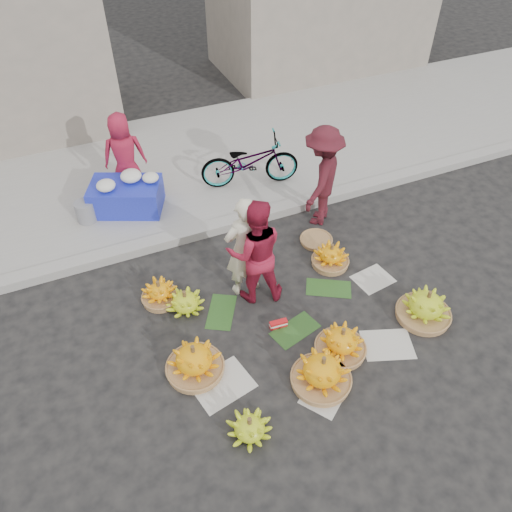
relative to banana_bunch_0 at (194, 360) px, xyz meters
name	(u,v)px	position (x,y,z in m)	size (l,w,h in m)	color
ground	(295,317)	(1.53, 0.27, -0.21)	(80.00, 80.00, 0.00)	black
curb	(236,222)	(1.53, 2.47, -0.14)	(40.00, 0.25, 0.15)	gray
sidewalk	(196,161)	(1.53, 4.57, -0.15)	(40.00, 4.00, 0.12)	gray
newspaper_scatter	(324,362)	(1.53, -0.53, -0.21)	(3.20, 1.80, 0.00)	beige
banana_leaves	(282,309)	(1.43, 0.47, -0.21)	(2.00, 1.00, 0.00)	#204A18
banana_bunch_0	(194,360)	(0.00, 0.00, 0.00)	(0.71, 0.71, 0.48)	olive
banana_bunch_1	(250,427)	(0.29, -1.04, -0.08)	(0.56, 0.56, 0.31)	#99BF1B
banana_bunch_2	(322,372)	(1.35, -0.77, 0.00)	(0.81, 0.81, 0.49)	olive
banana_bunch_3	(341,342)	(1.81, -0.47, -0.02)	(0.69, 0.69, 0.45)	olive
banana_bunch_4	(426,306)	(3.15, -0.41, 0.00)	(0.73, 0.73, 0.49)	olive
banana_bunch_5	(331,256)	(2.50, 1.01, -0.05)	(0.55, 0.55, 0.40)	olive
banana_bunch_6	(185,301)	(0.21, 1.04, -0.07)	(0.56, 0.56, 0.33)	#99BF1B
banana_bunch_7	(160,293)	(-0.08, 1.32, -0.06)	(0.51, 0.51, 0.38)	olive
basket_spare	(316,240)	(2.56, 1.56, -0.18)	(0.50, 0.50, 0.06)	olive
incense_stack	(278,324)	(1.25, 0.22, -0.15)	(0.24, 0.08, 0.10)	red
vendor_cream	(245,247)	(1.12, 1.06, 0.59)	(0.59, 0.38, 1.60)	beige
vendor_red	(255,252)	(1.21, 0.90, 0.60)	(0.79, 0.61, 1.62)	#AF1A35
man_striped	(322,177)	(2.86, 2.07, 0.64)	(1.11, 0.64, 1.71)	maroon
flower_table	(127,195)	(-0.01, 3.49, 0.19)	(1.34, 1.12, 0.67)	#1C25B6
grey_bucket	(86,212)	(-0.72, 3.43, 0.09)	(0.31, 0.31, 0.36)	gray
flower_vendor	(124,155)	(0.14, 3.99, 0.64)	(0.72, 0.47, 1.46)	#AF1A35
bicycle	(250,161)	(2.17, 3.35, 0.37)	(1.74, 0.61, 0.91)	gray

